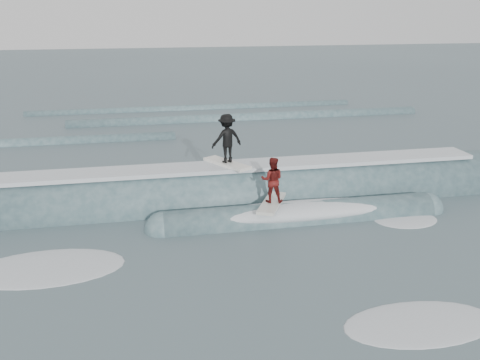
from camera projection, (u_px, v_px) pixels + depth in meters
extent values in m
plane|color=#394953|center=(259.00, 245.00, 15.72)|extent=(160.00, 160.00, 0.00)
cylinder|color=#35525A|center=(234.00, 201.00, 19.30)|extent=(19.60, 2.45, 2.45)
sphere|color=#35525A|center=(477.00, 183.00, 21.18)|extent=(2.45, 2.45, 2.45)
cylinder|color=#35525A|center=(301.00, 219.00, 17.60)|extent=(9.00, 1.20, 1.20)
sphere|color=#35525A|center=(163.00, 230.00, 16.73)|extent=(1.20, 1.20, 1.20)
sphere|color=#35525A|center=(425.00, 209.00, 18.46)|extent=(1.20, 1.20, 1.20)
cube|color=silver|center=(234.00, 166.00, 18.90)|extent=(18.00, 1.30, 0.14)
ellipsoid|color=silver|center=(301.00, 211.00, 17.50)|extent=(7.60, 1.30, 0.60)
cube|color=silver|center=(227.00, 163.00, 18.81)|extent=(1.48, 2.00, 0.10)
imported|color=black|center=(227.00, 138.00, 18.53)|extent=(1.23, 0.90, 1.71)
cube|color=silver|center=(272.00, 203.00, 17.20)|extent=(1.40, 2.03, 0.10)
imported|color=#551210|center=(272.00, 180.00, 16.96)|extent=(0.84, 0.73, 1.48)
ellipsoid|color=silver|center=(405.00, 219.00, 17.62)|extent=(2.19, 1.49, 0.10)
ellipsoid|color=silver|center=(420.00, 324.00, 11.81)|extent=(3.11, 2.12, 0.10)
ellipsoid|color=silver|center=(40.00, 262.00, 14.63)|extent=(1.92, 1.31, 0.10)
ellipsoid|color=silver|center=(47.00, 268.00, 14.33)|extent=(3.41, 2.33, 0.10)
cylinder|color=#35525A|center=(250.00, 119.00, 33.21)|extent=(22.00, 0.80, 0.80)
cylinder|color=#35525A|center=(195.00, 109.00, 36.36)|extent=(22.00, 0.60, 0.60)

